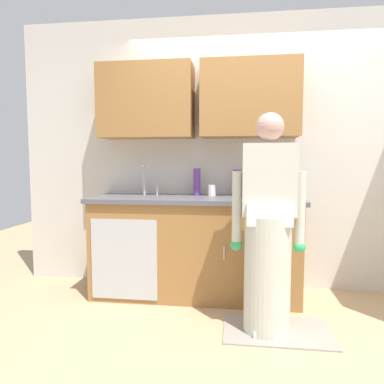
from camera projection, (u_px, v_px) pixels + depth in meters
ground_plane at (257, 333)px, 2.59m from camera, size 9.00×9.00×0.00m
kitchen_wall_with_uppers at (240, 141)px, 3.46m from camera, size 4.80×0.44×2.70m
counter_cabinet at (195, 248)px, 3.31m from camera, size 1.90×0.62×0.90m
countertop at (195, 199)px, 3.27m from camera, size 1.96×0.66×0.04m
sink at (144, 198)px, 3.34m from camera, size 0.50×0.36×0.35m
person_at_sink at (268, 241)px, 2.56m from camera, size 0.55×0.34×1.62m
floor_mat at (277, 330)px, 2.62m from camera, size 0.80×0.50×0.01m
bottle_dish_liquid at (237, 183)px, 3.40m from camera, size 0.08×0.08×0.25m
bottle_water_tall at (197, 182)px, 3.44m from camera, size 0.07×0.07×0.27m
bottle_cleaner_spray at (284, 186)px, 3.35m from camera, size 0.08×0.08×0.19m
bottle_soap at (263, 187)px, 3.38m from camera, size 0.08×0.08×0.16m
cup_by_sink at (212, 190)px, 3.40m from camera, size 0.08×0.08×0.11m
sponge at (252, 198)px, 3.05m from camera, size 0.11×0.07×0.03m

